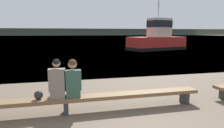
{
  "coord_description": "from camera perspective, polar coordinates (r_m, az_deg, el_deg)",
  "views": [
    {
      "loc": [
        -1.07,
        -2.08,
        2.09
      ],
      "look_at": [
        0.87,
        6.04,
        0.78
      ],
      "focal_mm": 32.0,
      "sensor_mm": 36.0,
      "label": 1
    }
  ],
  "objects": [
    {
      "name": "water_surface",
      "position": [
        128.81,
        -13.04,
        7.75
      ],
      "size": [
        240.0,
        240.0,
        0.0
      ],
      "primitive_type": "plane",
      "color": "#386084",
      "rests_on": "ground"
    },
    {
      "name": "far_shoreline",
      "position": [
        172.01,
        -13.21,
        8.9
      ],
      "size": [
        600.0,
        12.0,
        5.52
      ],
      "primitive_type": "cube",
      "color": "#424738",
      "rests_on": "ground"
    },
    {
      "name": "bench_main",
      "position": [
        5.4,
        -13.08,
        -10.05
      ],
      "size": [
        7.56,
        0.41,
        0.43
      ],
      "color": "brown",
      "rests_on": "ground"
    },
    {
      "name": "person_left",
      "position": [
        5.27,
        -15.4,
        -4.88
      ],
      "size": [
        0.42,
        0.39,
        1.02
      ],
      "color": "#70665B",
      "rests_on": "bench_main"
    },
    {
      "name": "person_right",
      "position": [
        5.27,
        -11.11,
        -4.59
      ],
      "size": [
        0.42,
        0.4,
        1.0
      ],
      "color": "#2D4C3D",
      "rests_on": "bench_main"
    },
    {
      "name": "shopping_bag",
      "position": [
        5.4,
        -20.26,
        -8.31
      ],
      "size": [
        0.22,
        0.17,
        0.22
      ],
      "color": "#232328",
      "rests_on": "bench_main"
    },
    {
      "name": "tugboat_red",
      "position": [
        25.59,
        12.81,
        6.73
      ],
      "size": [
        8.03,
        5.18,
        5.92
      ],
      "rotation": [
        0.0,
        0.0,
        1.88
      ],
      "color": "red",
      "rests_on": "water_surface"
    }
  ]
}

